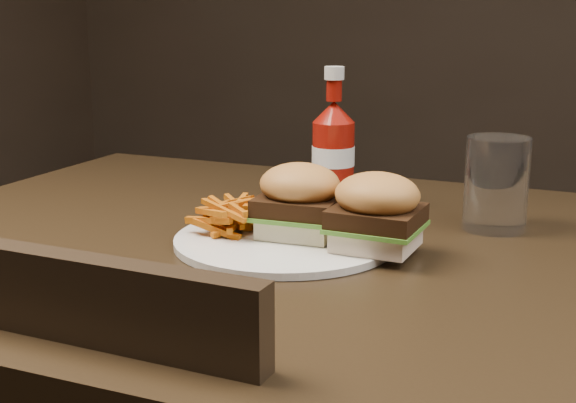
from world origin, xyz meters
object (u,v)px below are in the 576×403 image
at_px(dining_table, 347,265).
at_px(tumbler, 496,186).
at_px(ketchup_bottle, 333,164).
at_px(plate, 285,241).

bearing_deg(dining_table, tumbler, 46.70).
bearing_deg(dining_table, ketchup_bottle, 115.03).
height_order(plate, ketchup_bottle, ketchup_bottle).
xyz_separation_m(ketchup_bottle, tumbler, (0.23, -0.03, -0.01)).
relative_size(dining_table, ketchup_bottle, 10.40).
height_order(ketchup_bottle, tumbler, ketchup_bottle).
relative_size(dining_table, plate, 4.64).
bearing_deg(ketchup_bottle, tumbler, -7.59).
xyz_separation_m(dining_table, ketchup_bottle, (-0.08, 0.18, 0.08)).
relative_size(plate, ketchup_bottle, 2.24).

